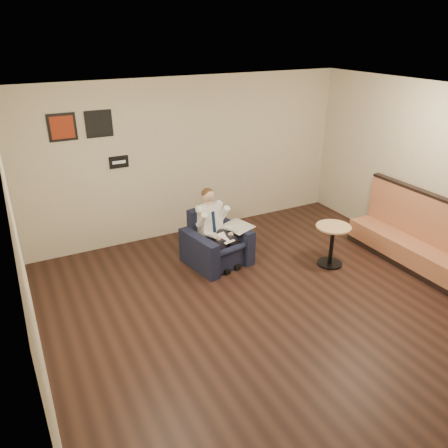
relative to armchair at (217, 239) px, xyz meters
name	(u,v)px	position (x,y,z in m)	size (l,w,h in m)	color
ground	(282,311)	(0.18, -1.62, -0.43)	(6.00, 6.00, 0.00)	black
wall_back	(191,158)	(0.18, 1.38, 0.97)	(6.00, 0.02, 2.80)	beige
wall_left	(26,276)	(-2.82, -1.62, 0.97)	(0.02, 6.00, 2.80)	beige
ceiling	(296,100)	(0.18, -1.62, 2.37)	(6.00, 6.00, 0.02)	white
seating_sign	(119,162)	(-1.12, 1.36, 1.07)	(0.32, 0.02, 0.20)	black
art_print_left	(62,127)	(-1.92, 1.36, 1.72)	(0.42, 0.03, 0.42)	maroon
art_print_right	(99,124)	(-1.37, 1.36, 1.72)	(0.42, 0.03, 0.42)	black
armchair	(217,239)	(0.00, 0.00, 0.00)	(0.88, 0.88, 0.86)	black
seated_man	(221,232)	(0.02, -0.11, 0.16)	(0.56, 0.84, 1.17)	white
lap_papers	(225,238)	(0.04, -0.20, 0.10)	(0.20, 0.28, 0.01)	white
newspaper	(238,226)	(0.37, -0.02, 0.15)	(0.37, 0.47, 0.01)	silver
side_table	(222,251)	(0.07, -0.04, -0.22)	(0.50, 0.50, 0.41)	black
green_folder	(221,241)	(0.05, -0.06, -0.02)	(0.41, 0.29, 0.01)	#24B569
coffee_mug	(226,233)	(0.22, 0.09, 0.02)	(0.07, 0.07, 0.09)	white
smartphone	(219,236)	(0.10, 0.11, -0.02)	(0.13, 0.06, 0.01)	black
banquette	(414,231)	(2.77, -1.46, 0.15)	(0.54, 2.27, 1.16)	#AD6642
cafe_table	(331,245)	(1.61, -0.90, -0.09)	(0.55, 0.55, 0.68)	tan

